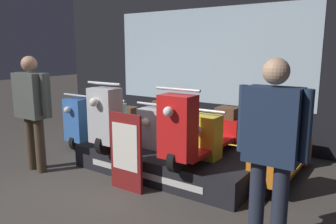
# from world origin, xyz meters

# --- Properties ---
(ground_plane) EXTENTS (30.00, 30.00, 0.00)m
(ground_plane) POSITION_xyz_m (0.00, 0.00, 0.00)
(ground_plane) COLOR #423D38
(shop_wall_back) EXTENTS (7.06, 0.09, 3.20)m
(shop_wall_back) POSITION_xyz_m (0.00, 3.18, 1.60)
(shop_wall_back) COLOR black
(shop_wall_back) RESTS_ON ground_plane
(display_platform) EXTENTS (2.47, 1.26, 0.32)m
(display_platform) POSITION_xyz_m (0.39, 1.40, 0.16)
(display_platform) COLOR black
(display_platform) RESTS_ON ground_plane
(scooter_display_left) EXTENTS (0.55, 1.74, 0.95)m
(scooter_display_left) POSITION_xyz_m (-0.17, 1.32, 0.67)
(scooter_display_left) COLOR black
(scooter_display_left) RESTS_ON display_platform
(scooter_display_right) EXTENTS (0.55, 1.74, 0.95)m
(scooter_display_right) POSITION_xyz_m (0.95, 1.32, 0.67)
(scooter_display_right) COLOR black
(scooter_display_right) RESTS_ON display_platform
(scooter_backrow_0) EXTENTS (0.55, 1.74, 0.95)m
(scooter_backrow_0) POSITION_xyz_m (-1.43, 1.91, 0.35)
(scooter_backrow_0) COLOR black
(scooter_backrow_0) RESTS_ON ground_plane
(scooter_backrow_1) EXTENTS (0.55, 1.74, 0.95)m
(scooter_backrow_1) POSITION_xyz_m (-0.63, 1.91, 0.35)
(scooter_backrow_1) COLOR black
(scooter_backrow_1) RESTS_ON ground_plane
(scooter_backrow_2) EXTENTS (0.55, 1.74, 0.95)m
(scooter_backrow_2) POSITION_xyz_m (0.17, 1.91, 0.35)
(scooter_backrow_2) COLOR black
(scooter_backrow_2) RESTS_ON ground_plane
(scooter_backrow_3) EXTENTS (0.55, 1.74, 0.95)m
(scooter_backrow_3) POSITION_xyz_m (0.97, 1.91, 0.35)
(scooter_backrow_3) COLOR black
(scooter_backrow_3) RESTS_ON ground_plane
(scooter_backrow_4) EXTENTS (0.55, 1.74, 0.95)m
(scooter_backrow_4) POSITION_xyz_m (1.77, 1.91, 0.35)
(scooter_backrow_4) COLOR black
(scooter_backrow_4) RESTS_ON ground_plane
(person_left_browsing) EXTENTS (0.64, 0.27, 1.59)m
(person_left_browsing) POSITION_xyz_m (-1.15, 0.35, 0.95)
(person_left_browsing) COLOR #473828
(person_left_browsing) RESTS_ON ground_plane
(person_right_browsing) EXTENTS (0.59, 0.24, 1.61)m
(person_right_browsing) POSITION_xyz_m (2.09, 0.35, 0.95)
(person_right_browsing) COLOR #232838
(person_right_browsing) RESTS_ON ground_plane
(price_sign_board) EXTENTS (0.46, 0.04, 0.94)m
(price_sign_board) POSITION_xyz_m (0.33, 0.57, 0.48)
(price_sign_board) COLOR maroon
(price_sign_board) RESTS_ON ground_plane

